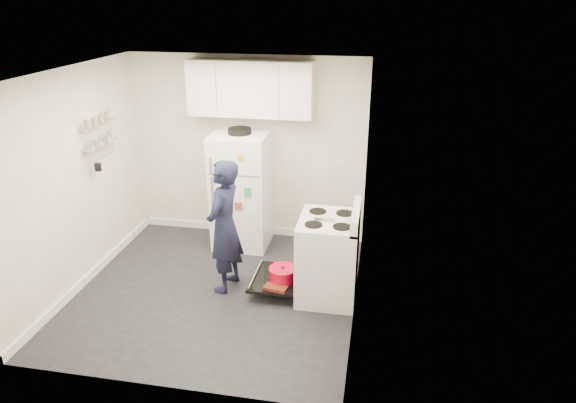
% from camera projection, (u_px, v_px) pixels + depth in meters
% --- Properties ---
extents(room, '(3.21, 3.21, 2.51)m').
position_uv_depth(room, '(209.00, 193.00, 5.57)').
color(room, black).
rests_on(room, ground).
extents(electric_range, '(0.66, 0.76, 1.10)m').
position_uv_depth(electric_range, '(327.00, 258.00, 5.74)').
color(electric_range, silver).
rests_on(electric_range, ground).
extents(open_oven_door, '(0.55, 0.70, 0.24)m').
position_uv_depth(open_oven_door, '(279.00, 276.00, 5.91)').
color(open_oven_door, black).
rests_on(open_oven_door, ground).
extents(refrigerator, '(0.72, 0.74, 1.62)m').
position_uv_depth(refrigerator, '(242.00, 190.00, 6.84)').
color(refrigerator, white).
rests_on(refrigerator, ground).
extents(upper_cabinets, '(1.60, 0.33, 0.70)m').
position_uv_depth(upper_cabinets, '(251.00, 88.00, 6.48)').
color(upper_cabinets, silver).
rests_on(upper_cabinets, room).
extents(wall_shelf_rack, '(0.14, 0.60, 0.61)m').
position_uv_depth(wall_shelf_rack, '(99.00, 134.00, 6.06)').
color(wall_shelf_rack, '#B2B2B7').
rests_on(wall_shelf_rack, room).
extents(person, '(0.46, 0.62, 1.57)m').
position_uv_depth(person, '(224.00, 227.00, 5.77)').
color(person, black).
rests_on(person, ground).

